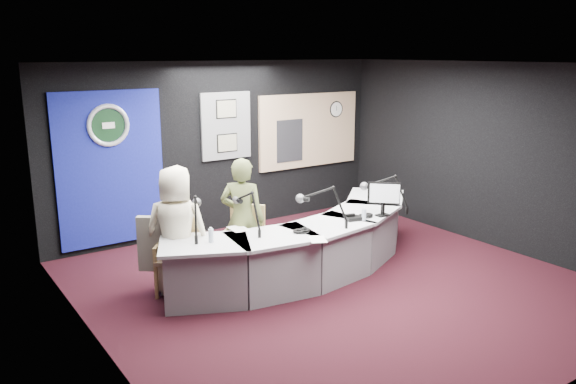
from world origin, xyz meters
TOP-DOWN VIEW (x-y plane):
  - ground at (0.00, 0.00)m, footprint 6.00×6.00m
  - ceiling at (0.00, 0.00)m, footprint 6.00×6.00m
  - wall_back at (0.00, 3.00)m, footprint 6.00×0.02m
  - wall_front at (0.00, -3.00)m, footprint 6.00×0.02m
  - wall_left at (-3.00, 0.00)m, footprint 0.02×6.00m
  - wall_right at (3.00, 0.00)m, footprint 0.02×6.00m
  - broadcast_desk at (-0.05, 0.55)m, footprint 4.50×1.90m
  - backdrop_panel at (-1.90, 2.97)m, footprint 1.60×0.05m
  - agency_seal at (-1.90, 2.93)m, footprint 0.63×0.07m
  - seal_center at (-1.90, 2.94)m, footprint 0.48×0.01m
  - pinboard at (0.05, 2.97)m, footprint 0.90×0.04m
  - framed_photo_upper at (0.05, 2.94)m, footprint 0.34×0.02m
  - framed_photo_lower at (0.05, 2.94)m, footprint 0.34×0.02m
  - booth_window_frame at (1.75, 2.97)m, footprint 2.12×0.06m
  - booth_glow at (1.75, 2.96)m, footprint 2.00×0.02m
  - equipment_rack at (1.30, 2.94)m, footprint 0.55×0.02m
  - wall_clock at (2.35, 2.94)m, footprint 0.28×0.01m
  - armchair_left at (-1.78, 0.90)m, footprint 0.82×0.82m
  - armchair_right at (-0.87, 0.88)m, footprint 0.80×0.80m
  - draped_jacket at (-1.95, 1.10)m, footprint 0.46×0.38m
  - person_man at (-1.78, 0.90)m, footprint 0.94×0.89m
  - person_woman at (-0.87, 0.88)m, footprint 0.69×0.70m
  - computer_monitor at (0.90, 0.12)m, footprint 0.33×0.32m
  - desk_phone at (0.43, 0.18)m, footprint 0.23×0.20m
  - headphones_near at (0.68, 0.21)m, footprint 0.22×0.22m
  - headphones_far at (-0.44, 0.15)m, footprint 0.21×0.21m
  - paper_stack at (-1.03, 0.71)m, footprint 0.21×0.30m
  - notepad at (-0.45, -0.20)m, footprint 0.29×0.33m
  - boom_mic_a at (-1.59, 0.75)m, footprint 0.40×0.67m
  - boom_mic_b at (-0.97, 0.56)m, footprint 0.16×0.74m
  - boom_mic_c at (-0.06, 0.20)m, footprint 0.49×0.62m
  - boom_mic_d at (1.07, 0.25)m, footprint 0.45×0.64m
  - water_bottles at (-0.03, 0.27)m, footprint 3.11×0.43m

SIDE VIEW (x-z plane):
  - ground at x=0.00m, z-range 0.00..0.00m
  - broadcast_desk at x=-0.05m, z-range 0.00..0.75m
  - armchair_right at x=-0.87m, z-range 0.00..1.01m
  - armchair_left at x=-1.78m, z-range 0.00..1.04m
  - draped_jacket at x=-1.95m, z-range 0.27..0.97m
  - paper_stack at x=-1.03m, z-range 0.75..0.75m
  - notepad at x=-0.45m, z-range 0.75..0.75m
  - headphones_near at x=0.68m, z-range 0.75..0.79m
  - headphones_far at x=-0.44m, z-range 0.75..0.79m
  - desk_phone at x=0.43m, z-range 0.75..0.80m
  - person_man at x=-1.78m, z-range 0.00..1.62m
  - person_woman at x=-0.87m, z-range 0.00..1.62m
  - water_bottles at x=-0.03m, z-range 0.75..0.93m
  - boom_mic_a at x=-1.59m, z-range 0.75..1.35m
  - boom_mic_b at x=-0.97m, z-range 0.75..1.35m
  - boom_mic_c at x=-0.06m, z-range 0.75..1.35m
  - boom_mic_d at x=1.07m, z-range 0.75..1.35m
  - computer_monitor at x=0.90m, z-range 0.92..1.22m
  - backdrop_panel at x=-1.90m, z-range 0.10..2.40m
  - wall_back at x=0.00m, z-range 0.00..2.80m
  - wall_front at x=0.00m, z-range 0.00..2.80m
  - wall_left at x=-3.00m, z-range 0.00..2.80m
  - wall_right at x=3.00m, z-range 0.00..2.80m
  - equipment_rack at x=1.30m, z-range 1.03..1.78m
  - framed_photo_lower at x=0.05m, z-range 1.33..1.60m
  - booth_window_frame at x=1.75m, z-range 0.89..2.21m
  - booth_glow at x=1.75m, z-range 0.95..2.15m
  - pinboard at x=0.05m, z-range 1.20..2.30m
  - agency_seal at x=-1.90m, z-range 1.58..2.21m
  - seal_center at x=-1.90m, z-range 1.66..2.14m
  - wall_clock at x=2.35m, z-range 1.76..2.04m
  - framed_photo_upper at x=0.05m, z-range 1.89..2.17m
  - ceiling at x=0.00m, z-range 2.79..2.81m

